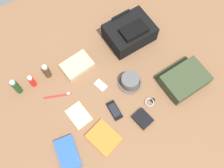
{
  "coord_description": "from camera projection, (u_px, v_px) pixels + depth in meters",
  "views": [
    {
      "loc": [
        -0.34,
        -0.52,
        1.52
      ],
      "look_at": [
        0.0,
        0.0,
        0.04
      ],
      "focal_mm": 40.16,
      "sensor_mm": 36.0,
      "label": 1
    }
  ],
  "objects": [
    {
      "name": "toothbrush",
      "position": [
        59.0,
        96.0,
        1.61
      ],
      "size": [
        0.17,
        0.08,
        0.02
      ],
      "color": "red",
      "rests_on": "ground_plane"
    },
    {
      "name": "shampoo_bottle",
      "position": [
        16.0,
        87.0,
        1.57
      ],
      "size": [
        0.04,
        0.04,
        0.15
      ],
      "color": "#19471E",
      "rests_on": "ground_plane"
    },
    {
      "name": "bucket_hat",
      "position": [
        130.0,
        81.0,
        1.62
      ],
      "size": [
        0.16,
        0.16,
        0.07
      ],
      "color": "#565656",
      "rests_on": "ground_plane"
    },
    {
      "name": "cologne_bottle",
      "position": [
        47.0,
        71.0,
        1.62
      ],
      "size": [
        0.04,
        0.04,
        0.12
      ],
      "color": "#473319",
      "rests_on": "ground_plane"
    },
    {
      "name": "paperback_novel",
      "position": [
        68.0,
        154.0,
        1.47
      ],
      "size": [
        0.15,
        0.21,
        0.03
      ],
      "color": "blue",
      "rests_on": "ground_plane"
    },
    {
      "name": "wristwatch",
      "position": [
        150.0,
        102.0,
        1.6
      ],
      "size": [
        0.07,
        0.06,
        0.01
      ],
      "color": "#99999E",
      "rests_on": "ground_plane"
    },
    {
      "name": "cell_phone",
      "position": [
        114.0,
        110.0,
        1.57
      ],
      "size": [
        0.07,
        0.13,
        0.01
      ],
      "color": "black",
      "rests_on": "ground_plane"
    },
    {
      "name": "backpack",
      "position": [
        130.0,
        32.0,
        1.73
      ],
      "size": [
        0.32,
        0.24,
        0.16
      ],
      "color": "black",
      "rests_on": "ground_plane"
    },
    {
      "name": "ground_plane",
      "position": [
        112.0,
        87.0,
        1.66
      ],
      "size": [
        2.64,
        2.02,
        0.02
      ],
      "primitive_type": "cube",
      "color": "brown",
      "rests_on": "ground"
    },
    {
      "name": "folded_towel",
      "position": [
        77.0,
        65.0,
        1.68
      ],
      "size": [
        0.21,
        0.16,
        0.04
      ],
      "primitive_type": "cube",
      "rotation": [
        0.0,
        0.0,
        0.08
      ],
      "color": "#C6B289",
      "rests_on": "ground_plane"
    },
    {
      "name": "toiletry_pouch",
      "position": [
        184.0,
        80.0,
        1.62
      ],
      "size": [
        0.29,
        0.25,
        0.08
      ],
      "color": "#384228",
      "rests_on": "ground_plane"
    },
    {
      "name": "media_player",
      "position": [
        101.0,
        85.0,
        1.64
      ],
      "size": [
        0.07,
        0.09,
        0.01
      ],
      "color": "#B7B7BC",
      "rests_on": "ground_plane"
    },
    {
      "name": "travel_guidebook",
      "position": [
        104.0,
        138.0,
        1.51
      ],
      "size": [
        0.19,
        0.21,
        0.02
      ],
      "color": "orange",
      "rests_on": "ground_plane"
    },
    {
      "name": "wallet",
      "position": [
        143.0,
        119.0,
        1.55
      ],
      "size": [
        0.11,
        0.12,
        0.02
      ],
      "primitive_type": "cube",
      "rotation": [
        0.0,
        0.0,
        0.15
      ],
      "color": "black",
      "rests_on": "ground_plane"
    },
    {
      "name": "sunscreen_spray",
      "position": [
        32.0,
        81.0,
        1.6
      ],
      "size": [
        0.04,
        0.04,
        0.11
      ],
      "color": "red",
      "rests_on": "ground_plane"
    },
    {
      "name": "notepad",
      "position": [
        79.0,
        115.0,
        1.56
      ],
      "size": [
        0.12,
        0.16,
        0.02
      ],
      "primitive_type": "cube",
      "rotation": [
        0.0,
        0.0,
        0.1
      ],
      "color": "beige",
      "rests_on": "ground_plane"
    }
  ]
}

